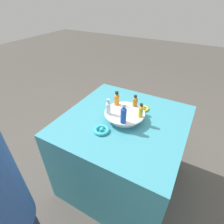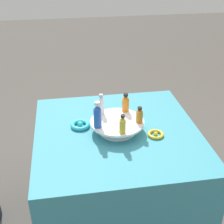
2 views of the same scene
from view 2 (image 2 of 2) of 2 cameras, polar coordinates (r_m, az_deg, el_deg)
name	(u,v)px [view 2 (image 2 of 2)]	position (r m, az deg, el deg)	size (l,w,h in m)	color
ground_plane	(116,222)	(2.24, 0.78, -19.43)	(12.00, 12.00, 0.00)	#4C4742
party_table	(117,181)	(1.97, 0.85, -12.45)	(0.91, 0.91, 0.73)	teal
display_stand	(117,125)	(1.73, 0.95, -2.35)	(0.30, 0.30, 0.07)	white
bottle_gold	(123,125)	(1.59, 1.94, -2.34)	(0.03, 0.03, 0.11)	gold
bottle_amber	(139,115)	(1.69, 5.05, -0.62)	(0.04, 0.04, 0.09)	#AD6B19
bottle_orange	(126,103)	(1.78, 2.50, 1.62)	(0.04, 0.04, 0.11)	orange
bottle_clear	(101,105)	(1.76, -1.99, 1.30)	(0.04, 0.04, 0.12)	silver
bottle_blue	(98,116)	(1.63, -2.67, -0.68)	(0.04, 0.04, 0.15)	#234CAD
ribbon_bow_gold	(156,134)	(1.72, 7.99, -4.05)	(0.09, 0.09, 0.02)	gold
ribbon_bow_teal	(80,125)	(1.79, -5.83, -2.37)	(0.11, 0.11, 0.03)	#2DB7CC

